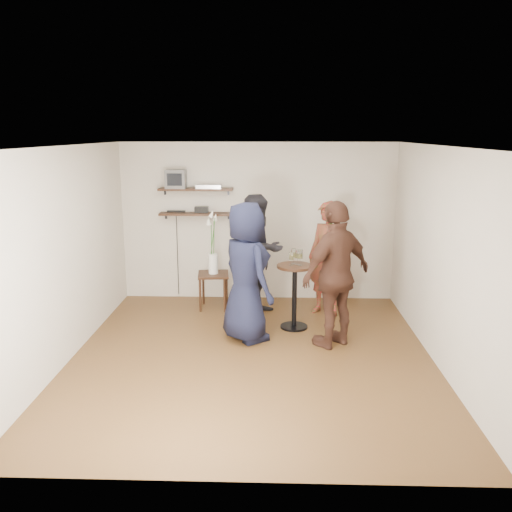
{
  "coord_description": "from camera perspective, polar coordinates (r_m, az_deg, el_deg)",
  "views": [
    {
      "loc": [
        0.27,
        -6.34,
        2.76
      ],
      "look_at": [
        0.04,
        0.4,
        1.21
      ],
      "focal_mm": 38.0,
      "sensor_mm": 36.0,
      "label": 1
    }
  ],
  "objects": [
    {
      "name": "wine_glass_fr",
      "position": [
        7.56,
        4.66,
        0.11
      ],
      "size": [
        0.07,
        0.07,
        0.22
      ],
      "color": "silver",
      "rests_on": "drinks_table"
    },
    {
      "name": "vase_lilies",
      "position": [
        8.51,
        -4.56,
        0.28
      ],
      "size": [
        0.2,
        0.2,
        1.03
      ],
      "rotation": [
        0.0,
        0.0,
        0.1
      ],
      "color": "white",
      "rests_on": "side_table"
    },
    {
      "name": "shelf_upper",
      "position": [
        8.85,
        -6.37,
        6.99
      ],
      "size": [
        1.2,
        0.25,
        0.04
      ],
      "primitive_type": "cube",
      "color": "black",
      "rests_on": "room"
    },
    {
      "name": "wine_glass_bl",
      "position": [
        7.66,
        3.97,
        0.25
      ],
      "size": [
        0.07,
        0.07,
        0.22
      ],
      "color": "silver",
      "rests_on": "drinks_table"
    },
    {
      "name": "power_strip",
      "position": [
        9.0,
        -8.39,
        4.67
      ],
      "size": [
        0.3,
        0.05,
        0.03
      ],
      "primitive_type": "cube",
      "color": "black",
      "rests_on": "shelf_lower"
    },
    {
      "name": "person_dark",
      "position": [
        8.21,
        0.26,
        0.07
      ],
      "size": [
        1.14,
        1.12,
        1.85
      ],
      "primitive_type": "imported",
      "rotation": [
        0.0,
        0.0,
        0.72
      ],
      "color": "black",
      "rests_on": "room"
    },
    {
      "name": "dvd_deck",
      "position": [
        8.82,
        -4.97,
        7.31
      ],
      "size": [
        0.4,
        0.24,
        0.06
      ],
      "primitive_type": "cube",
      "color": "silver",
      "rests_on": "shelf_upper"
    },
    {
      "name": "person_brown",
      "position": [
        7.05,
        8.46,
        -1.96
      ],
      "size": [
        1.17,
        1.08,
        1.92
      ],
      "primitive_type": "imported",
      "rotation": [
        0.0,
        0.0,
        3.83
      ],
      "color": "#42261C",
      "rests_on": "room"
    },
    {
      "name": "shelf_lower",
      "position": [
        8.9,
        -6.3,
        4.43
      ],
      "size": [
        1.2,
        0.25,
        0.04
      ],
      "primitive_type": "cube",
      "color": "black",
      "rests_on": "room"
    },
    {
      "name": "side_table",
      "position": [
        8.61,
        -4.5,
        -2.44
      ],
      "size": [
        0.52,
        0.52,
        0.57
      ],
      "rotation": [
        0.0,
        0.0,
        0.1
      ],
      "color": "black",
      "rests_on": "room"
    },
    {
      "name": "room",
      "position": [
        6.51,
        -0.48,
        0.0
      ],
      "size": [
        4.58,
        5.08,
        2.68
      ],
      "color": "#442C15",
      "rests_on": "ground"
    },
    {
      "name": "wine_glass_br",
      "position": [
        7.6,
        4.41,
        0.16
      ],
      "size": [
        0.07,
        0.07,
        0.22
      ],
      "color": "silver",
      "rests_on": "drinks_table"
    },
    {
      "name": "radio",
      "position": [
        8.88,
        -5.76,
        4.86
      ],
      "size": [
        0.22,
        0.1,
        0.1
      ],
      "primitive_type": "cube",
      "color": "black",
      "rests_on": "shelf_lower"
    },
    {
      "name": "crt_monitor",
      "position": [
        8.89,
        -8.41,
        8.04
      ],
      "size": [
        0.32,
        0.3,
        0.3
      ],
      "primitive_type": "cube",
      "color": "#59595B",
      "rests_on": "shelf_upper"
    },
    {
      "name": "drinks_table",
      "position": [
        7.71,
        4.08,
        -3.35
      ],
      "size": [
        0.51,
        0.51,
        0.93
      ],
      "color": "black",
      "rests_on": "room"
    },
    {
      "name": "wine_glass_fl",
      "position": [
        7.56,
        3.73,
        -0.07
      ],
      "size": [
        0.06,
        0.06,
        0.19
      ],
      "color": "silver",
      "rests_on": "drinks_table"
    },
    {
      "name": "person_navy",
      "position": [
        7.19,
        -1.06,
        -1.73
      ],
      "size": [
        1.01,
        1.09,
        1.87
      ],
      "primitive_type": "imported",
      "rotation": [
        0.0,
        0.0,
        2.17
      ],
      "color": "black",
      "rests_on": "room"
    },
    {
      "name": "person_plaid",
      "position": [
        8.28,
        7.5,
        -0.29
      ],
      "size": [
        0.76,
        0.73,
        1.75
      ],
      "primitive_type": "imported",
      "rotation": [
        0.0,
        0.0,
        -0.69
      ],
      "color": "red",
      "rests_on": "room"
    }
  ]
}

